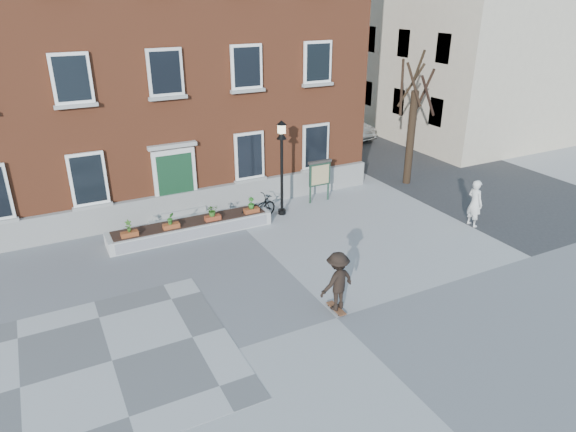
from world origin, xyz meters
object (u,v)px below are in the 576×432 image
bicycle (257,208)px  parked_car (343,126)px  lamp_post (282,155)px  notice_board (320,174)px  bystander (475,203)px  skateboarder (337,281)px

bicycle → parked_car: 13.77m
lamp_post → notice_board: lamp_post is taller
parked_car → notice_board: (-6.90, -8.77, 0.54)m
notice_board → bystander: bearing=-50.4°
bicycle → parked_car: size_ratio=0.43×
bystander → bicycle: bearing=60.4°
bicycle → notice_board: 3.36m
bicycle → notice_board: notice_board is taller
bicycle → notice_board: size_ratio=1.00×
skateboarder → notice_board: bearing=63.0°
lamp_post → skateboarder: 7.40m
bicycle → lamp_post: bearing=-104.3°
bicycle → skateboarder: skateboarder is taller
parked_car → bystander: 14.01m
lamp_post → notice_board: bearing=13.6°
parked_car → skateboarder: size_ratio=2.35×
bystander → lamp_post: 7.77m
lamp_post → notice_board: (2.08, 0.50, -1.28)m
notice_board → skateboarder: size_ratio=1.00×
skateboarder → lamp_post: bearing=76.0°
bicycle → bystander: bystander is taller
lamp_post → notice_board: size_ratio=2.10×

